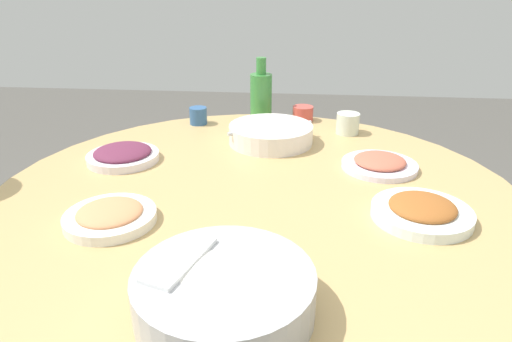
{
  "coord_description": "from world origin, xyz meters",
  "views": [
    {
      "loc": [
        -0.1,
        1.02,
        1.25
      ],
      "look_at": [
        -0.0,
        0.03,
        0.81
      ],
      "focal_mm": 31.71,
      "sensor_mm": 36.0,
      "label": 1
    }
  ],
  "objects_px": {
    "green_bottle": "(261,95)",
    "tea_cup_side": "(303,114)",
    "dish_shrimp": "(110,216)",
    "tea_cup_far": "(198,116)",
    "dish_tofu_braise": "(380,163)",
    "tea_cup_near": "(348,123)",
    "round_dining_table": "(257,221)",
    "soup_bowl": "(271,135)",
    "rice_bowl": "(224,292)",
    "dish_eggplant": "(123,155)",
    "dish_stirfry": "(422,211)"
  },
  "relations": [
    {
      "from": "rice_bowl",
      "to": "tea_cup_far",
      "type": "distance_m",
      "value": 1.0
    },
    {
      "from": "rice_bowl",
      "to": "dish_stirfry",
      "type": "xyz_separation_m",
      "value": [
        -0.39,
        -0.34,
        -0.02
      ]
    },
    {
      "from": "soup_bowl",
      "to": "green_bottle",
      "type": "xyz_separation_m",
      "value": [
        0.05,
        -0.25,
        0.06
      ]
    },
    {
      "from": "tea_cup_far",
      "to": "dish_tofu_braise",
      "type": "bearing_deg",
      "value": 149.14
    },
    {
      "from": "dish_stirfry",
      "to": "dish_eggplant",
      "type": "relative_size",
      "value": 1.07
    },
    {
      "from": "dish_eggplant",
      "to": "tea_cup_far",
      "type": "distance_m",
      "value": 0.39
    },
    {
      "from": "rice_bowl",
      "to": "tea_cup_side",
      "type": "bearing_deg",
      "value": -96.74
    },
    {
      "from": "round_dining_table",
      "to": "tea_cup_near",
      "type": "relative_size",
      "value": 17.07
    },
    {
      "from": "round_dining_table",
      "to": "soup_bowl",
      "type": "height_order",
      "value": "soup_bowl"
    },
    {
      "from": "tea_cup_far",
      "to": "tea_cup_near",
      "type": "bearing_deg",
      "value": 174.01
    },
    {
      "from": "tea_cup_near",
      "to": "dish_tofu_braise",
      "type": "bearing_deg",
      "value": 101.97
    },
    {
      "from": "soup_bowl",
      "to": "tea_cup_near",
      "type": "bearing_deg",
      "value": -154.61
    },
    {
      "from": "tea_cup_near",
      "to": "tea_cup_far",
      "type": "relative_size",
      "value": 1.24
    },
    {
      "from": "soup_bowl",
      "to": "green_bottle",
      "type": "distance_m",
      "value": 0.26
    },
    {
      "from": "round_dining_table",
      "to": "rice_bowl",
      "type": "distance_m",
      "value": 0.47
    },
    {
      "from": "dish_shrimp",
      "to": "tea_cup_side",
      "type": "distance_m",
      "value": 0.89
    },
    {
      "from": "dish_eggplant",
      "to": "dish_tofu_braise",
      "type": "distance_m",
      "value": 0.73
    },
    {
      "from": "rice_bowl",
      "to": "dish_tofu_braise",
      "type": "height_order",
      "value": "rice_bowl"
    },
    {
      "from": "dish_tofu_braise",
      "to": "tea_cup_near",
      "type": "xyz_separation_m",
      "value": [
        0.06,
        -0.3,
        0.02
      ]
    },
    {
      "from": "soup_bowl",
      "to": "dish_tofu_braise",
      "type": "xyz_separation_m",
      "value": [
        -0.32,
        0.18,
        -0.01
      ]
    },
    {
      "from": "dish_eggplant",
      "to": "tea_cup_near",
      "type": "bearing_deg",
      "value": -155.01
    },
    {
      "from": "round_dining_table",
      "to": "tea_cup_side",
      "type": "distance_m",
      "value": 0.61
    },
    {
      "from": "dish_shrimp",
      "to": "soup_bowl",
      "type": "bearing_deg",
      "value": -120.41
    },
    {
      "from": "round_dining_table",
      "to": "dish_stirfry",
      "type": "xyz_separation_m",
      "value": [
        -0.38,
        0.11,
        0.11
      ]
    },
    {
      "from": "round_dining_table",
      "to": "tea_cup_far",
      "type": "height_order",
      "value": "tea_cup_far"
    },
    {
      "from": "tea_cup_near",
      "to": "tea_cup_side",
      "type": "distance_m",
      "value": 0.2
    },
    {
      "from": "green_bottle",
      "to": "tea_cup_side",
      "type": "relative_size",
      "value": 3.03
    },
    {
      "from": "soup_bowl",
      "to": "rice_bowl",
      "type": "bearing_deg",
      "value": 88.43
    },
    {
      "from": "dish_tofu_braise",
      "to": "tea_cup_near",
      "type": "distance_m",
      "value": 0.3
    },
    {
      "from": "dish_shrimp",
      "to": "green_bottle",
      "type": "distance_m",
      "value": 0.83
    },
    {
      "from": "rice_bowl",
      "to": "green_bottle",
      "type": "height_order",
      "value": "green_bottle"
    },
    {
      "from": "green_bottle",
      "to": "tea_cup_side",
      "type": "xyz_separation_m",
      "value": [
        -0.15,
        -0.0,
        -0.07
      ]
    },
    {
      "from": "round_dining_table",
      "to": "tea_cup_near",
      "type": "xyz_separation_m",
      "value": [
        -0.27,
        -0.46,
        0.13
      ]
    },
    {
      "from": "round_dining_table",
      "to": "soup_bowl",
      "type": "distance_m",
      "value": 0.36
    },
    {
      "from": "tea_cup_side",
      "to": "rice_bowl",
      "type": "bearing_deg",
      "value": 83.26
    },
    {
      "from": "dish_shrimp",
      "to": "tea_cup_far",
      "type": "xyz_separation_m",
      "value": [
        -0.04,
        -0.71,
        0.01
      ]
    },
    {
      "from": "dish_stirfry",
      "to": "tea_cup_far",
      "type": "relative_size",
      "value": 3.53
    },
    {
      "from": "tea_cup_near",
      "to": "tea_cup_far",
      "type": "bearing_deg",
      "value": -5.99
    },
    {
      "from": "dish_stirfry",
      "to": "green_bottle",
      "type": "xyz_separation_m",
      "value": [
        0.42,
        -0.7,
        0.07
      ]
    },
    {
      "from": "round_dining_table",
      "to": "dish_eggplant",
      "type": "relative_size",
      "value": 6.44
    },
    {
      "from": "round_dining_table",
      "to": "tea_cup_near",
      "type": "bearing_deg",
      "value": -120.03
    },
    {
      "from": "rice_bowl",
      "to": "green_bottle",
      "type": "bearing_deg",
      "value": -88.3
    },
    {
      "from": "round_dining_table",
      "to": "rice_bowl",
      "type": "relative_size",
      "value": 4.58
    },
    {
      "from": "rice_bowl",
      "to": "dish_eggplant",
      "type": "height_order",
      "value": "rice_bowl"
    },
    {
      "from": "green_bottle",
      "to": "dish_stirfry",
      "type": "bearing_deg",
      "value": 120.76
    },
    {
      "from": "soup_bowl",
      "to": "tea_cup_far",
      "type": "xyz_separation_m",
      "value": [
        0.27,
        -0.17,
        0.0
      ]
    },
    {
      "from": "tea_cup_side",
      "to": "soup_bowl",
      "type": "bearing_deg",
      "value": 67.9
    },
    {
      "from": "dish_shrimp",
      "to": "tea_cup_side",
      "type": "bearing_deg",
      "value": -117.9
    },
    {
      "from": "soup_bowl",
      "to": "dish_eggplant",
      "type": "relative_size",
      "value": 1.3
    },
    {
      "from": "soup_bowl",
      "to": "tea_cup_near",
      "type": "xyz_separation_m",
      "value": [
        -0.25,
        -0.12,
        0.01
      ]
    }
  ]
}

